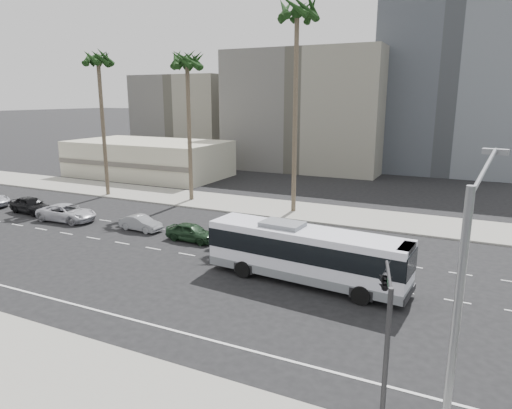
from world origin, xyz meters
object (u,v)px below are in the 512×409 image
Objects in this scene: palm_near at (297,17)px; car_d at (31,205)px; city_bus at (306,253)px; car_b at (141,223)px; car_a at (191,232)px; car_c at (67,213)px; palm_far at (98,62)px; traffic_signal at (386,283)px; streetlight_corner at (460,317)px; palm_mid at (187,65)px.

car_d is at bearing -153.66° from palm_near.
car_b is (-16.34, 4.43, -1.24)m from city_bus.
car_d is (-13.61, 0.11, 0.18)m from car_b.
car_c is (-13.61, 0.09, 0.05)m from car_a.
car_a is 25.14m from palm_far.
traffic_signal reaches higher than car_a.
streetlight_corner is at bearing -120.37° from car_c.
car_b is 0.25× the size of palm_mid.
car_d is 0.30× the size of palm_mid.
city_bus is at bearing -93.04° from car_d.
city_bus is 0.80× the size of palm_mid.
car_a is at bearing 131.27° from traffic_signal.
palm_near is at bearing 126.64° from streetlight_corner.
traffic_signal is at bearing -115.77° from car_b.
city_bus is 0.63× the size of palm_near.
palm_near is 1.23× the size of palm_far.
traffic_signal is 0.32× the size of palm_mid.
car_a is at bearing -56.47° from palm_mid.
streetlight_corner reaches higher than traffic_signal.
car_b is 21.29m from palm_far.
car_a is at bearing -86.45° from car_d.
palm_mid reaches higher than car_a.
palm_far is at bearing -175.09° from palm_near.
traffic_signal is (30.58, -12.42, 3.51)m from car_c.
palm_near is at bearing -15.47° from car_a.
streetlight_corner is 0.59× the size of palm_far.
streetlight_corner is 0.60× the size of palm_mid.
palm_far reaches higher than palm_mid.
palm_mid is at bearing 122.91° from traffic_signal.
car_c is at bearing -145.62° from palm_near.
car_d is at bearing 93.63° from car_b.
traffic_signal is at bearing -32.64° from palm_far.
streetlight_corner is (33.16, -16.53, 4.60)m from car_c.
palm_far reaches higher than car_b.
car_b is 22.93m from palm_near.
palm_far reaches higher than streetlight_corner.
city_bus is 23.76m from palm_near.
car_c is at bearing 161.45° from streetlight_corner.
car_a is at bearing -108.03° from palm_near.
car_a is 0.76× the size of car_c.
city_bus is 2.28× the size of car_c.
traffic_signal is 0.32× the size of palm_far.
streetlight_corner is at bearing -35.19° from palm_far.
car_a is 0.26× the size of palm_far.
streetlight_corner reaches higher than car_d.
car_c is at bearing -114.92° from palm_mid.
palm_near is (23.04, 11.41, 17.26)m from car_d.
car_c is 0.28× the size of palm_near.
car_d is 42.53m from streetlight_corner.
palm_far is at bearing 56.95° from car_b.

